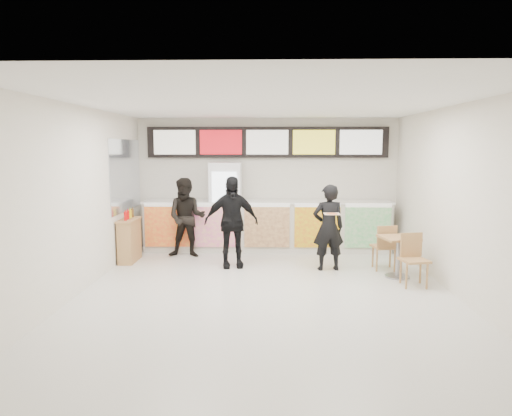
{
  "coord_description": "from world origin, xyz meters",
  "views": [
    {
      "loc": [
        0.04,
        -7.12,
        2.33
      ],
      "look_at": [
        -0.2,
        1.2,
        1.22
      ],
      "focal_mm": 32.0,
      "sensor_mm": 36.0,
      "label": 1
    }
  ],
  "objects_px": {
    "service_counter": "(267,226)",
    "customer_left": "(187,218)",
    "cafe_table": "(398,249)",
    "drinks_fridge": "(226,207)",
    "customer_mid": "(231,222)",
    "condiment_ledge": "(130,240)",
    "customer_main": "(328,227)"
  },
  "relations": [
    {
      "from": "service_counter",
      "to": "cafe_table",
      "type": "distance_m",
      "value": 3.18
    },
    {
      "from": "drinks_fridge",
      "to": "condiment_ledge",
      "type": "height_order",
      "value": "drinks_fridge"
    },
    {
      "from": "customer_mid",
      "to": "drinks_fridge",
      "type": "bearing_deg",
      "value": 88.65
    },
    {
      "from": "service_counter",
      "to": "condiment_ledge",
      "type": "bearing_deg",
      "value": -158.71
    },
    {
      "from": "drinks_fridge",
      "to": "customer_mid",
      "type": "height_order",
      "value": "drinks_fridge"
    },
    {
      "from": "customer_left",
      "to": "cafe_table",
      "type": "height_order",
      "value": "customer_left"
    },
    {
      "from": "service_counter",
      "to": "customer_main",
      "type": "xyz_separation_m",
      "value": [
        1.17,
        -1.64,
        0.25
      ]
    },
    {
      "from": "service_counter",
      "to": "customer_left",
      "type": "distance_m",
      "value": 1.85
    },
    {
      "from": "service_counter",
      "to": "customer_left",
      "type": "bearing_deg",
      "value": -158.84
    },
    {
      "from": "customer_left",
      "to": "customer_main",
      "type": "bearing_deg",
      "value": -18.17
    },
    {
      "from": "service_counter",
      "to": "customer_mid",
      "type": "distance_m",
      "value": 1.66
    },
    {
      "from": "drinks_fridge",
      "to": "customer_left",
      "type": "height_order",
      "value": "drinks_fridge"
    },
    {
      "from": "service_counter",
      "to": "drinks_fridge",
      "type": "bearing_deg",
      "value": 179.01
    },
    {
      "from": "customer_left",
      "to": "customer_mid",
      "type": "bearing_deg",
      "value": -37.89
    },
    {
      "from": "condiment_ledge",
      "to": "cafe_table",
      "type": "bearing_deg",
      "value": -11.14
    },
    {
      "from": "service_counter",
      "to": "customer_main",
      "type": "distance_m",
      "value": 2.03
    },
    {
      "from": "service_counter",
      "to": "condiment_ledge",
      "type": "xyz_separation_m",
      "value": [
        -2.82,
        -1.1,
        -0.12
      ]
    },
    {
      "from": "customer_mid",
      "to": "condiment_ledge",
      "type": "xyz_separation_m",
      "value": [
        -2.13,
        0.37,
        -0.44
      ]
    },
    {
      "from": "customer_main",
      "to": "cafe_table",
      "type": "xyz_separation_m",
      "value": [
        1.2,
        -0.48,
        -0.31
      ]
    },
    {
      "from": "customer_left",
      "to": "cafe_table",
      "type": "bearing_deg",
      "value": -19.09
    },
    {
      "from": "cafe_table",
      "to": "drinks_fridge",
      "type": "bearing_deg",
      "value": 134.49
    },
    {
      "from": "service_counter",
      "to": "drinks_fridge",
      "type": "xyz_separation_m",
      "value": [
        -0.93,
        0.02,
        0.43
      ]
    },
    {
      "from": "customer_main",
      "to": "customer_mid",
      "type": "height_order",
      "value": "customer_mid"
    },
    {
      "from": "customer_left",
      "to": "condiment_ledge",
      "type": "xyz_separation_m",
      "value": [
        -1.11,
        -0.44,
        -0.4
      ]
    },
    {
      "from": "service_counter",
      "to": "drinks_fridge",
      "type": "distance_m",
      "value": 1.03
    },
    {
      "from": "customer_mid",
      "to": "condiment_ledge",
      "type": "relative_size",
      "value": 1.69
    },
    {
      "from": "customer_mid",
      "to": "condiment_ledge",
      "type": "height_order",
      "value": "customer_mid"
    },
    {
      "from": "customer_main",
      "to": "customer_left",
      "type": "xyz_separation_m",
      "value": [
        -2.88,
        0.98,
        0.02
      ]
    },
    {
      "from": "customer_mid",
      "to": "cafe_table",
      "type": "distance_m",
      "value": 3.15
    },
    {
      "from": "drinks_fridge",
      "to": "cafe_table",
      "type": "xyz_separation_m",
      "value": [
        3.31,
        -2.14,
        -0.49
      ]
    },
    {
      "from": "service_counter",
      "to": "customer_left",
      "type": "xyz_separation_m",
      "value": [
        -1.71,
        -0.66,
        0.28
      ]
    },
    {
      "from": "drinks_fridge",
      "to": "cafe_table",
      "type": "height_order",
      "value": "drinks_fridge"
    }
  ]
}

